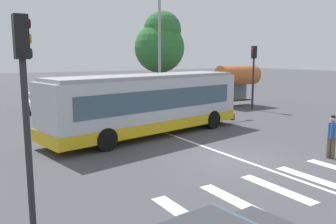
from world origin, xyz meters
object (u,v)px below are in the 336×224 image
(background_tree_right, at_px, (160,43))
(parked_car_red, at_px, (166,92))
(pedestrian_crossing_street, at_px, (332,134))
(parked_car_white, at_px, (41,101))
(parked_car_silver, at_px, (76,98))
(traffic_light_far_corner, at_px, (253,67))
(city_transit_bus, at_px, (148,104))
(traffic_light_near_corner, at_px, (25,92))
(parked_car_black, at_px, (110,96))
(twin_arm_street_lamp, at_px, (159,28))
(bus_stop_shelter, at_px, (238,76))
(parked_car_charcoal, at_px, (142,94))

(background_tree_right, bearing_deg, parked_car_red, -97.86)
(pedestrian_crossing_street, height_order, parked_car_white, pedestrian_crossing_street)
(parked_car_silver, height_order, traffic_light_far_corner, traffic_light_far_corner)
(city_transit_bus, bearing_deg, traffic_light_near_corner, -132.99)
(parked_car_red, xyz_separation_m, traffic_light_far_corner, (2.70, -7.94, 2.39))
(parked_car_black, relative_size, twin_arm_street_lamp, 0.48)
(traffic_light_near_corner, xyz_separation_m, background_tree_right, (15.15, 20.03, 1.96))
(parked_car_black, bearing_deg, pedestrian_crossing_street, -84.88)
(parked_car_black, bearing_deg, bus_stop_shelter, -33.88)
(parked_car_white, distance_m, parked_car_charcoal, 8.26)
(city_transit_bus, relative_size, traffic_light_far_corner, 2.39)
(city_transit_bus, bearing_deg, background_tree_right, 56.94)
(traffic_light_far_corner, relative_size, background_tree_right, 0.59)
(traffic_light_far_corner, bearing_deg, traffic_light_near_corner, -148.47)
(background_tree_right, bearing_deg, parked_car_charcoal, -148.72)
(pedestrian_crossing_street, height_order, background_tree_right, background_tree_right)
(parked_car_charcoal, height_order, parked_car_red, same)
(parked_car_white, height_order, twin_arm_street_lamp, twin_arm_street_lamp)
(parked_car_white, bearing_deg, bus_stop_shelter, -21.05)
(parked_car_charcoal, height_order, twin_arm_street_lamp, twin_arm_street_lamp)
(city_transit_bus, height_order, background_tree_right, background_tree_right)
(traffic_light_near_corner, relative_size, traffic_light_far_corner, 1.02)
(parked_car_charcoal, bearing_deg, parked_car_red, 9.99)
(parked_car_red, xyz_separation_m, traffic_light_near_corner, (-14.97, -18.77, 2.45))
(parked_car_white, distance_m, background_tree_right, 12.08)
(parked_car_white, distance_m, parked_car_black, 5.43)
(traffic_light_far_corner, distance_m, background_tree_right, 9.74)
(parked_car_silver, xyz_separation_m, traffic_light_far_corner, (10.87, -7.85, 2.39))
(city_transit_bus, bearing_deg, bus_stop_shelter, 25.85)
(parked_car_charcoal, distance_m, bus_stop_shelter, 8.06)
(traffic_light_near_corner, xyz_separation_m, bus_stop_shelter, (17.98, 12.83, -0.80))
(traffic_light_far_corner, bearing_deg, parked_car_red, 108.76)
(parked_car_white, relative_size, bus_stop_shelter, 1.27)
(parked_car_charcoal, xyz_separation_m, twin_arm_street_lamp, (-0.73, -4.20, 5.16))
(traffic_light_far_corner, bearing_deg, parked_car_white, 151.65)
(parked_car_white, relative_size, parked_car_silver, 1.02)
(city_transit_bus, height_order, parked_car_red, city_transit_bus)
(pedestrian_crossing_street, bearing_deg, parked_car_silver, 103.12)
(parked_car_silver, bearing_deg, twin_arm_street_lamp, -43.72)
(traffic_light_far_corner, bearing_deg, city_transit_bus, -162.65)
(parked_car_silver, height_order, background_tree_right, background_tree_right)
(twin_arm_street_lamp, distance_m, background_tree_right, 6.95)
(traffic_light_near_corner, distance_m, traffic_light_far_corner, 20.73)
(traffic_light_near_corner, relative_size, bus_stop_shelter, 1.32)
(parked_car_white, bearing_deg, parked_car_charcoal, 0.83)
(parked_car_black, xyz_separation_m, bus_stop_shelter, (8.51, -5.71, 1.65))
(city_transit_bus, distance_m, traffic_light_near_corner, 10.39)
(traffic_light_far_corner, bearing_deg, pedestrian_crossing_street, -121.45)
(pedestrian_crossing_street, xyz_separation_m, parked_car_white, (-7.07, 18.05, -0.20))
(bus_stop_shelter, bearing_deg, pedestrian_crossing_street, -118.38)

